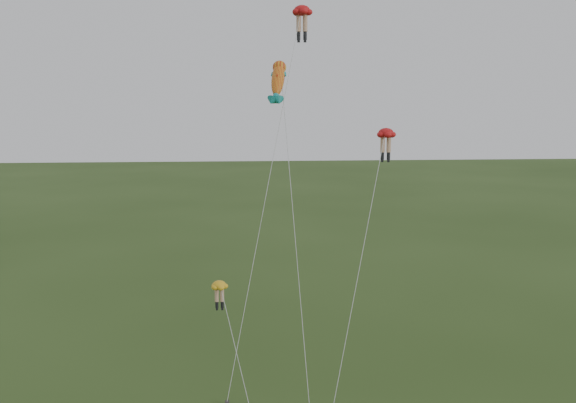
{
  "coord_description": "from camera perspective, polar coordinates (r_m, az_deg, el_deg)",
  "views": [
    {
      "loc": [
        -2.06,
        -34.66,
        17.59
      ],
      "look_at": [
        1.08,
        6.0,
        11.08
      ],
      "focal_mm": 40.0,
      "sensor_mm": 36.0,
      "label": 1
    }
  ],
  "objects": [
    {
      "name": "fish_kite",
      "position": [
        40.15,
        -0.87,
        10.72
      ],
      "size": [
        2.12,
        8.79,
        20.26
      ],
      "rotation": [
        0.85,
        0.0,
        -0.2
      ],
      "color": "orange",
      "rests_on": "ground"
    },
    {
      "name": "legs_kite_red_mid",
      "position": [
        42.29,
        8.61,
        5.37
      ],
      "size": [
        5.93,
        10.96,
        15.76
      ],
      "rotation": [
        0.0,
        0.0,
        -0.23
      ],
      "color": "red",
      "rests_on": "ground"
    },
    {
      "name": "legs_kite_yellow",
      "position": [
        36.26,
        -6.0,
        -8.09
      ],
      "size": [
        2.61,
        4.87,
        7.59
      ],
      "rotation": [
        0.0,
        0.0,
        0.03
      ],
      "color": "gold",
      "rests_on": "ground"
    },
    {
      "name": "legs_kite_red_high",
      "position": [
        43.62,
        1.13,
        15.84
      ],
      "size": [
        6.02,
        9.13,
        23.71
      ],
      "rotation": [
        0.0,
        0.0,
        -0.15
      ],
      "color": "red",
      "rests_on": "ground"
    }
  ]
}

